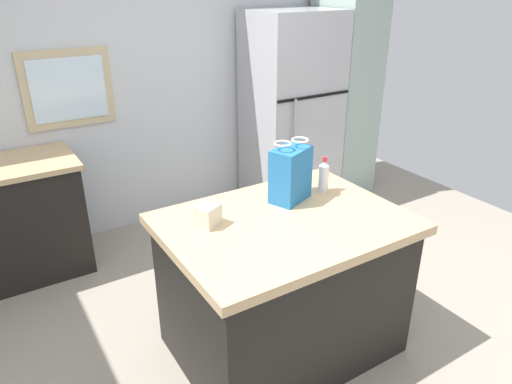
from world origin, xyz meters
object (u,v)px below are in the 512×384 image
object	(u,v)px
refrigerator	(291,113)
kitchen_island	(283,285)
bottle	(324,176)
shopping_bag	(290,174)
small_box	(208,216)
tall_cabinet	(344,84)

from	to	relation	value
refrigerator	kitchen_island	bearing A→B (deg)	-126.83
kitchen_island	bottle	bearing A→B (deg)	23.49
kitchen_island	shopping_bag	size ratio (longest dim) A/B	3.57
shopping_bag	small_box	world-z (taller)	shopping_bag
refrigerator	shopping_bag	size ratio (longest dim) A/B	4.99
tall_cabinet	small_box	world-z (taller)	tall_cabinet
refrigerator	small_box	xyz separation A→B (m)	(-1.65, -1.52, 0.02)
tall_cabinet	bottle	size ratio (longest dim) A/B	9.92
refrigerator	tall_cabinet	xyz separation A→B (m)	(0.65, 0.00, 0.20)
kitchen_island	bottle	distance (m)	0.70
refrigerator	small_box	distance (m)	2.24
shopping_bag	kitchen_island	bearing A→B (deg)	-131.48
refrigerator	shopping_bag	distance (m)	1.85
refrigerator	bottle	size ratio (longest dim) A/B	8.12
kitchen_island	tall_cabinet	distance (m)	2.64
bottle	refrigerator	bearing A→B (deg)	60.62
kitchen_island	tall_cabinet	xyz separation A→B (m)	(1.91, 1.68, 0.68)
kitchen_island	refrigerator	size ratio (longest dim) A/B	0.71
kitchen_island	small_box	size ratio (longest dim) A/B	11.11
kitchen_island	shopping_bag	distance (m)	0.66
small_box	bottle	bearing A→B (deg)	1.36
tall_cabinet	bottle	bearing A→B (deg)	-134.86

